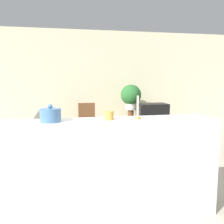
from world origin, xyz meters
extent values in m
plane|color=beige|center=(0.00, 0.00, 0.00)|extent=(14.00, 14.00, 0.00)
cube|color=beige|center=(0.00, 3.43, 1.35)|extent=(9.00, 0.06, 2.70)
cube|color=#605B51|center=(-0.34, 1.29, 0.24)|extent=(0.91, 1.98, 0.47)
cube|color=#605B51|center=(-0.70, 1.29, 0.69)|extent=(0.20, 1.98, 0.43)
cube|color=#605B51|center=(-0.34, 0.38, 0.32)|extent=(0.91, 0.16, 0.64)
cube|color=#605B51|center=(-0.34, 2.20, 0.32)|extent=(0.91, 0.16, 0.64)
cube|color=brown|center=(1.60, 2.30, 0.24)|extent=(0.86, 0.51, 0.48)
cube|color=black|center=(1.60, 2.30, 0.73)|extent=(0.63, 0.43, 0.49)
cube|color=black|center=(1.28, 2.30, 0.73)|extent=(0.02, 0.35, 0.38)
cube|color=brown|center=(0.22, 2.82, 0.42)|extent=(0.44, 0.44, 0.04)
cube|color=brown|center=(0.22, 3.02, 0.69)|extent=(0.40, 0.04, 0.51)
cylinder|color=brown|center=(0.03, 2.63, 0.20)|extent=(0.04, 0.04, 0.40)
cylinder|color=brown|center=(0.41, 2.63, 0.20)|extent=(0.04, 0.04, 0.40)
cylinder|color=brown|center=(0.03, 3.01, 0.20)|extent=(0.04, 0.04, 0.40)
cylinder|color=brown|center=(0.41, 3.01, 0.20)|extent=(0.04, 0.04, 0.40)
cylinder|color=brown|center=(1.29, 2.94, 0.38)|extent=(0.15, 0.15, 0.77)
cylinder|color=white|center=(1.29, 2.94, 0.84)|extent=(0.26, 0.26, 0.15)
sphere|color=#2D7033|center=(1.29, 2.94, 1.13)|extent=(0.49, 0.49, 0.49)
cube|color=white|center=(0.00, -0.32, 0.54)|extent=(2.60, 0.44, 1.09)
cylinder|color=#4C7AAD|center=(-0.47, -0.32, 1.15)|extent=(0.21, 0.21, 0.13)
sphere|color=#4C7AAD|center=(-0.47, -0.32, 1.24)|extent=(0.05, 0.05, 0.05)
cylinder|color=gold|center=(0.13, -0.32, 1.13)|extent=(0.10, 0.10, 0.09)
cylinder|color=#B7933D|center=(0.44, -0.32, 1.10)|extent=(0.07, 0.07, 0.02)
cylinder|color=beige|center=(0.44, -0.32, 1.22)|extent=(0.02, 0.02, 0.23)
camera|label=1|loc=(-0.36, -2.87, 1.52)|focal=40.00mm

